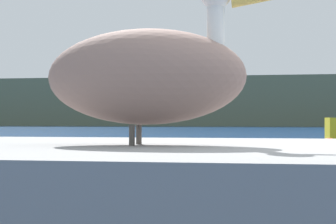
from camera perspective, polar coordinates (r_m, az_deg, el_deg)
The scene contains 4 objects.
hillside_backdrop at distance 77.32m, azimuth 11.20°, elevation 0.93°, with size 140.00×12.27×6.04m, color #5B664C.
pier_dock at distance 3.16m, azimuth -2.16°, elevation -10.50°, with size 2.90×2.37×0.81m, color gray.
pelican at distance 3.12m, azimuth -1.93°, elevation 3.56°, with size 1.33×0.48×0.85m.
mooring_buoy at distance 14.14m, azimuth 15.01°, elevation -3.40°, with size 0.51×0.51×0.51m, color #E54C19.
Camera 1 is at (-0.60, -3.60, 0.95)m, focal length 64.47 mm.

